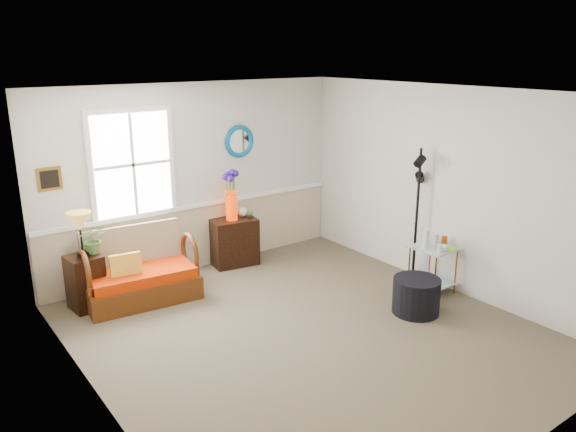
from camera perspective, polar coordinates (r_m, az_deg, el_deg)
floor at (r=6.35m, az=1.97°, el=-11.75°), size 4.50×5.00×0.01m
ceiling at (r=5.60m, az=2.24°, el=12.37°), size 4.50×5.00×0.01m
walls at (r=5.84m, az=2.10°, el=-0.45°), size 4.51×5.01×2.60m
wainscot at (r=8.09m, az=-8.99°, el=-2.07°), size 4.46×0.02×0.90m
chair_rail at (r=7.95m, az=-9.10°, el=1.12°), size 4.46×0.04×0.06m
window at (r=7.44m, az=-15.50°, el=5.05°), size 1.14×0.06×1.44m
picture at (r=7.17m, az=-23.09°, el=3.48°), size 0.28×0.03×0.28m
mirror at (r=8.12m, az=-5.00°, el=7.59°), size 0.47×0.07×0.47m
loveseat at (r=7.18m, az=-14.84°, el=-4.95°), size 1.43×0.90×0.89m
throw_pillow at (r=7.05m, az=-16.12°, el=-5.19°), size 0.38×0.15×0.37m
lamp_stand at (r=7.19m, az=-19.85°, el=-6.34°), size 0.41×0.41×0.66m
table_lamp at (r=7.02m, az=-20.31°, el=-1.73°), size 0.38×0.38×0.53m
potted_plant at (r=7.09m, az=-19.15°, el=-2.57°), size 0.37×0.40×0.26m
cabinet at (r=8.15m, az=-5.49°, el=-2.62°), size 0.69×0.51×0.68m
flower_vase at (r=7.93m, az=-5.80°, el=2.09°), size 0.23×0.23×0.71m
side_table at (r=7.42m, az=14.44°, el=-5.32°), size 0.50×0.50×0.62m
tabletop_items at (r=7.25m, az=14.95°, el=-2.26°), size 0.49×0.49×0.24m
floor_lamp at (r=7.60m, az=12.94°, el=0.03°), size 0.28×0.28×1.80m
ottoman at (r=6.87m, az=12.90°, el=-7.90°), size 0.60×0.60×0.43m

